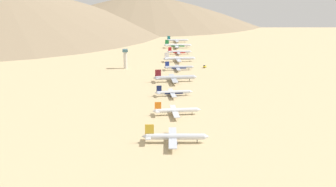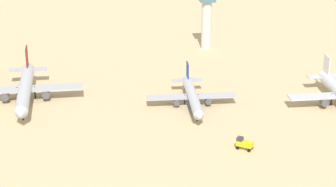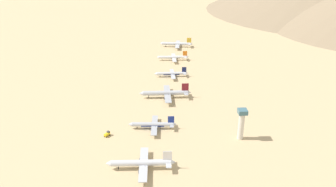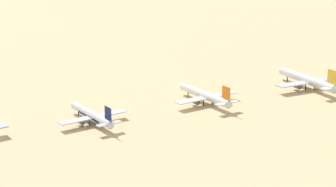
{
  "view_description": "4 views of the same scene",
  "coord_description": "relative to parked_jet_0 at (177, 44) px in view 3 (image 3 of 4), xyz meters",
  "views": [
    {
      "loc": [
        -73.02,
        -512.6,
        117.79
      ],
      "look_at": [
        -27.32,
        -125.78,
        5.18
      ],
      "focal_mm": 42.53,
      "sensor_mm": 36.0,
      "label": 1
    },
    {
      "loc": [
        223.99,
        -38.17,
        93.5
      ],
      "look_at": [
        -3.03,
        -5.95,
        3.61
      ],
      "focal_mm": 69.91,
      "sensor_mm": 36.0,
      "label": 2
    },
    {
      "loc": [
        1.46,
        248.54,
        145.24
      ],
      "look_at": [
        -13.47,
        -54.83,
        6.67
      ],
      "focal_mm": 35.41,
      "sensor_mm": 36.0,
      "label": 3
    },
    {
      "loc": [
        -247.59,
        -4.53,
        88.9
      ],
      "look_at": [
        -15.14,
        -163.0,
        5.08
      ],
      "focal_mm": 62.96,
      "sensor_mm": 36.0,
      "label": 4
    }
  ],
  "objects": [
    {
      "name": "service_truck",
      "position": [
        76.02,
        252.96,
        -2.84
      ],
      "size": [
        5.12,
        5.64,
        3.9
      ],
      "color": "yellow",
      "rests_on": "ground"
    },
    {
      "name": "control_tower",
      "position": [
        -32.21,
        261.96,
        9.98
      ],
      "size": [
        7.2,
        7.2,
        26.48
      ],
      "color": "beige",
      "rests_on": "ground"
    },
    {
      "name": "parked_jet_4",
      "position": [
        38.17,
        242.79,
        -0.93
      ],
      "size": [
        41.65,
        33.82,
        12.01
      ],
      "color": "#B2B7C1",
      "rests_on": "ground"
    },
    {
      "name": "ground_plane",
      "position": [
        36.1,
        240.35,
        -4.92
      ],
      "size": [
        2911.64,
        2911.64,
        0.0
      ],
      "primitive_type": "plane",
      "color": "tan"
    },
    {
      "name": "parked_jet_5",
      "position": [
        46.49,
        297.69,
        -0.14
      ],
      "size": [
        49.21,
        39.88,
        14.22
      ],
      "color": "silver",
      "rests_on": "ground"
    },
    {
      "name": "parked_jet_2",
      "position": [
        15.25,
        122.73,
        -1.03
      ],
      "size": [
        40.48,
        32.8,
        11.7
      ],
      "color": "silver",
      "rests_on": "ground"
    },
    {
      "name": "parked_jet_3",
      "position": [
        24.35,
        181.1,
        0.27
      ],
      "size": [
        53.32,
        43.17,
        15.42
      ],
      "color": "#B2B7C1",
      "rests_on": "ground"
    },
    {
      "name": "parked_jet_1",
      "position": [
        9.71,
        62.43,
        -0.64
      ],
      "size": [
        44.03,
        35.67,
        12.73
      ],
      "color": "silver",
      "rests_on": "ground"
    },
    {
      "name": "parked_jet_0",
      "position": [
        0.0,
        0.0,
        0.0
      ],
      "size": [
        50.7,
        41.35,
        14.62
      ],
      "color": "silver",
      "rests_on": "ground"
    }
  ]
}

